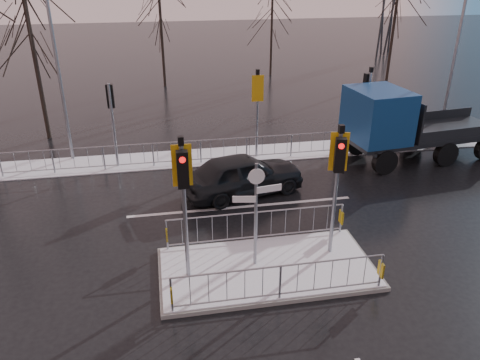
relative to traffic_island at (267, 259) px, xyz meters
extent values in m
plane|color=black|center=(0.01, -0.01, -0.39)|extent=(120.00, 120.00, 0.00)
cube|color=white|center=(0.01, 8.59, -0.37)|extent=(30.00, 2.00, 0.04)
cube|color=silver|center=(0.01, 3.79, -0.39)|extent=(8.00, 0.15, 0.01)
cube|color=slate|center=(0.01, -0.01, -0.33)|extent=(6.00, 3.00, 0.12)
cube|color=white|center=(0.01, -0.01, -0.26)|extent=(5.85, 2.85, 0.03)
cube|color=gold|center=(-2.69, -1.39, 0.28)|extent=(0.05, 0.28, 0.42)
cube|color=gold|center=(2.71, -1.39, 0.28)|extent=(0.05, 0.28, 0.42)
cube|color=gold|center=(-2.69, 1.37, 0.28)|extent=(0.05, 0.28, 0.42)
cube|color=gold|center=(2.71, 1.37, 0.28)|extent=(0.05, 0.28, 0.42)
cylinder|color=gray|center=(-2.19, -0.01, 1.63)|extent=(0.11, 0.11, 3.80)
cube|color=black|center=(-2.19, -0.19, 2.98)|extent=(0.28, 0.22, 0.95)
cylinder|color=red|center=(-2.19, -0.30, 3.28)|extent=(0.16, 0.04, 0.16)
cube|color=#CE930C|center=(-2.19, 0.06, 2.98)|extent=(0.50, 0.03, 1.10)
cube|color=black|center=(-2.19, -0.01, 3.65)|extent=(0.14, 0.14, 0.22)
cylinder|color=gray|center=(2.01, 0.39, 1.58)|extent=(0.11, 0.11, 3.70)
cube|color=black|center=(1.96, 0.22, 2.88)|extent=(0.33, 0.28, 0.95)
cylinder|color=red|center=(1.94, 0.11, 3.18)|extent=(0.16, 0.08, 0.16)
cube|color=#CE930C|center=(2.03, 0.46, 2.88)|extent=(0.49, 0.16, 1.10)
cube|color=black|center=(2.01, 0.39, 3.55)|extent=(0.14, 0.14, 0.22)
cylinder|color=gray|center=(-0.29, 0.19, 1.28)|extent=(0.09, 0.09, 3.10)
cube|color=silver|center=(0.06, 0.19, 2.08)|extent=(0.70, 0.14, 0.18)
cube|color=silver|center=(-0.61, 0.19, 1.83)|extent=(0.62, 0.15, 0.18)
cylinder|color=silver|center=(-0.29, 0.16, 2.48)|extent=(0.44, 0.03, 0.44)
cylinder|color=gray|center=(-4.49, 8.29, 1.40)|extent=(0.11, 0.11, 3.50)
cube|color=black|center=(-4.49, 8.47, 2.60)|extent=(0.28, 0.22, 0.95)
cylinder|color=red|center=(-4.49, 8.58, 2.90)|extent=(0.16, 0.04, 0.16)
cylinder|color=gray|center=(1.51, 8.29, 1.45)|extent=(0.11, 0.11, 3.60)
cube|color=black|center=(1.51, 8.47, 2.70)|extent=(0.28, 0.22, 0.95)
cylinder|color=red|center=(1.51, 8.58, 3.00)|extent=(0.16, 0.04, 0.16)
cube|color=#CE930C|center=(1.51, 8.22, 2.70)|extent=(0.50, 0.03, 1.10)
cube|color=black|center=(1.51, 8.29, 3.37)|extent=(0.14, 0.14, 0.22)
cylinder|color=gray|center=(6.51, 8.29, 1.40)|extent=(0.11, 0.11, 3.50)
cube|color=black|center=(6.46, 8.46, 2.60)|extent=(0.33, 0.28, 0.95)
cylinder|color=red|center=(6.44, 8.57, 2.90)|extent=(0.16, 0.08, 0.16)
cube|color=black|center=(6.51, 8.29, 3.27)|extent=(0.14, 0.14, 0.22)
imported|color=black|center=(0.25, 4.86, 0.38)|extent=(4.84, 2.88, 1.54)
cylinder|color=black|center=(6.24, 5.55, 0.13)|extent=(1.08, 0.43, 1.05)
cylinder|color=black|center=(5.99, 7.74, 0.13)|extent=(1.08, 0.43, 1.05)
cylinder|color=black|center=(9.15, 5.88, 0.13)|extent=(1.08, 0.43, 1.05)
cylinder|color=black|center=(8.91, 8.07, 0.13)|extent=(1.08, 0.43, 1.05)
cylinder|color=black|center=(10.99, 8.30, 0.13)|extent=(1.08, 0.43, 1.05)
cube|color=black|center=(8.61, 6.93, 0.64)|extent=(7.15, 3.17, 0.17)
cube|color=navy|center=(6.22, 6.65, 1.77)|extent=(2.37, 2.74, 2.10)
cube|color=black|center=(7.23, 6.77, 2.19)|extent=(0.28, 2.09, 1.15)
cube|color=#2D3033|center=(5.59, 6.58, 0.60)|extent=(0.40, 2.41, 0.37)
cube|color=black|center=(9.76, 7.05, 0.78)|extent=(4.87, 3.02, 0.13)
cube|color=black|center=(7.52, 6.80, 1.62)|extent=(0.37, 2.51, 1.57)
cylinder|color=black|center=(-7.99, 12.49, 3.29)|extent=(0.20, 0.20, 7.36)
cylinder|color=black|center=(-1.99, 21.99, 3.06)|extent=(0.19, 0.19, 6.90)
cylinder|color=black|center=(6.01, 23.99, 2.60)|extent=(0.16, 0.16, 5.98)
cylinder|color=black|center=(14.01, 20.99, 3.29)|extent=(0.20, 0.20, 7.36)
cylinder|color=gray|center=(10.51, 8.49, 3.61)|extent=(0.14, 0.14, 8.00)
cylinder|color=gray|center=(-6.49, 9.49, 3.71)|extent=(0.14, 0.14, 8.20)
camera|label=1|loc=(-2.69, -10.53, 7.54)|focal=35.00mm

